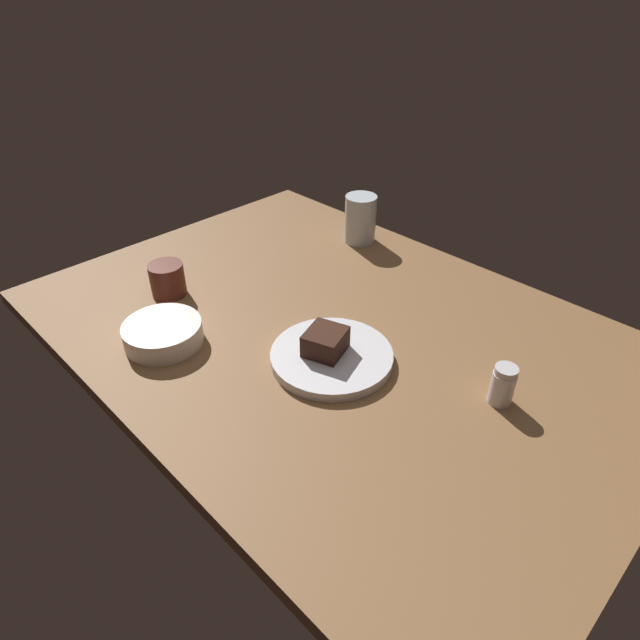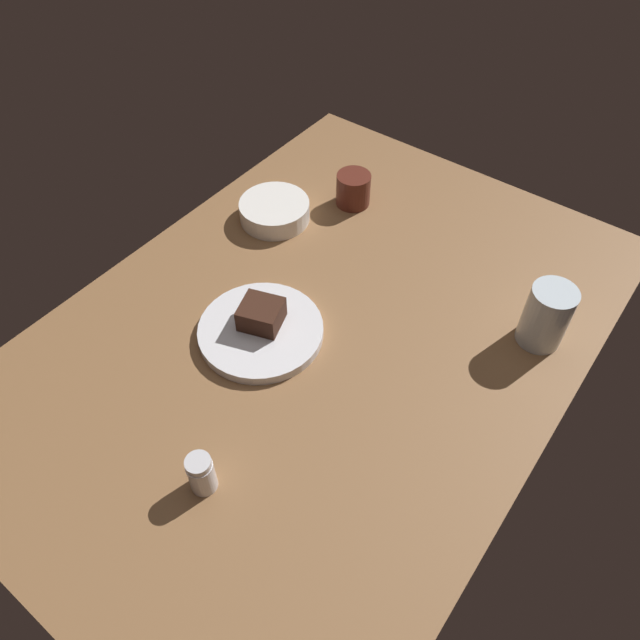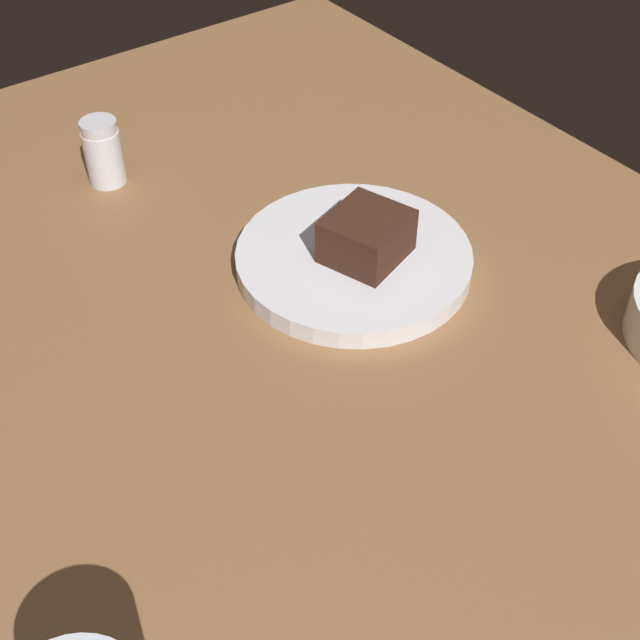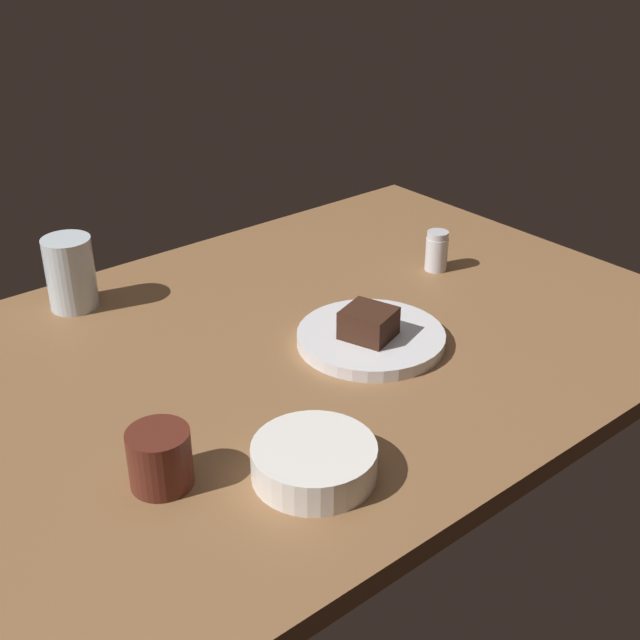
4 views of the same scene
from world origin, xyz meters
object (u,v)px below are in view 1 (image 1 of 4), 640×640
Objects in this scene: dessert_plate at (332,357)px; water_glass at (360,219)px; salt_shaker at (503,385)px; chocolate_cake_slice at (325,342)px; side_bowl at (163,333)px; coffee_cup at (167,280)px.

water_glass is (-28.70, 39.53, 4.97)cm from dessert_plate.
salt_shaker is at bearing -26.28° from water_glass.
chocolate_cake_slice is at bearing -153.60° from dessert_plate.
side_bowl is (-52.91, -30.67, -1.44)cm from salt_shaker.
dessert_plate is at bearing 35.38° from side_bowl.
chocolate_cake_slice is at bearing 35.73° from side_bowl.
water_glass is at bearing 153.72° from salt_shaker.
coffee_cup is (-11.76, -48.00, -2.36)cm from water_glass.
side_bowl is (-25.03, -18.01, -1.97)cm from chocolate_cake_slice.
salt_shaker is 61.18cm from side_bowl.
dessert_plate is 41.42cm from coffee_cup.
salt_shaker and coffee_cup have the same top height.
chocolate_cake_slice is at bearing 11.39° from coffee_cup.
coffee_cup is (-14.34, 10.07, 1.48)cm from side_bowl.
water_glass is at bearing 124.57° from chocolate_cake_slice.
chocolate_cake_slice reaches higher than dessert_plate.
salt_shaker is at bearing 24.42° from chocolate_cake_slice.
salt_shaker is 0.60× the size of water_glass.
chocolate_cake_slice reaches higher than side_bowl.
side_bowl is (-26.11, -18.54, 1.14)cm from dessert_plate.
water_glass is at bearing 76.23° from coffee_cup.
coffee_cup is at bearing -168.17° from dessert_plate.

